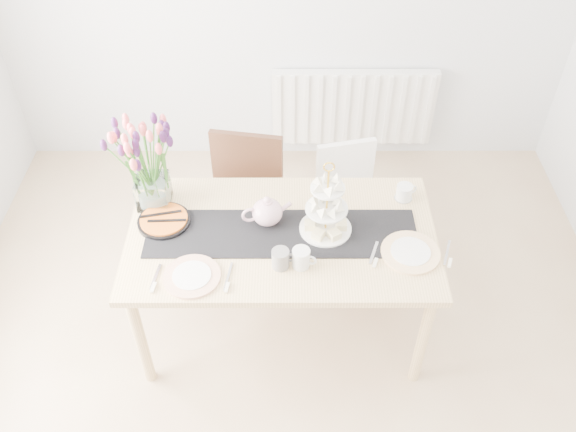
{
  "coord_description": "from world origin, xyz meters",
  "views": [
    {
      "loc": [
        0.01,
        -1.64,
        2.99
      ],
      "look_at": [
        0.01,
        0.52,
        0.92
      ],
      "focal_mm": 38.0,
      "sensor_mm": 36.0,
      "label": 1
    }
  ],
  "objects_px": {
    "radiator": "(353,107)",
    "tulip_vase": "(146,153)",
    "chair_white": "(348,193)",
    "teapot": "(267,212)",
    "plate_left": "(192,276)",
    "cake_stand": "(326,214)",
    "tart_tin": "(164,221)",
    "mug_grey": "(281,259)",
    "mug_white": "(301,258)",
    "plate_right": "(410,252)",
    "cream_jug": "(404,192)",
    "dining_table": "(282,244)",
    "chair_brown": "(244,195)"
  },
  "relations": [
    {
      "from": "radiator",
      "to": "tulip_vase",
      "type": "bearing_deg",
      "value": -131.25
    },
    {
      "from": "chair_white",
      "to": "radiator",
      "type": "bearing_deg",
      "value": 70.89
    },
    {
      "from": "teapot",
      "to": "plate_left",
      "type": "relative_size",
      "value": 0.92
    },
    {
      "from": "cake_stand",
      "to": "teapot",
      "type": "relative_size",
      "value": 1.55
    },
    {
      "from": "tart_tin",
      "to": "mug_grey",
      "type": "distance_m",
      "value": 0.69
    },
    {
      "from": "mug_white",
      "to": "plate_right",
      "type": "relative_size",
      "value": 0.35
    },
    {
      "from": "cake_stand",
      "to": "cream_jug",
      "type": "height_order",
      "value": "cake_stand"
    },
    {
      "from": "chair_white",
      "to": "tulip_vase",
      "type": "height_order",
      "value": "tulip_vase"
    },
    {
      "from": "cake_stand",
      "to": "mug_grey",
      "type": "relative_size",
      "value": 3.86
    },
    {
      "from": "mug_white",
      "to": "mug_grey",
      "type": "bearing_deg",
      "value": -161.11
    },
    {
      "from": "cake_stand",
      "to": "mug_grey",
      "type": "bearing_deg",
      "value": -133.06
    },
    {
      "from": "mug_grey",
      "to": "plate_left",
      "type": "bearing_deg",
      "value": -178.69
    },
    {
      "from": "plate_right",
      "to": "chair_white",
      "type": "bearing_deg",
      "value": 105.59
    },
    {
      "from": "tart_tin",
      "to": "teapot",
      "type": "bearing_deg",
      "value": -0.21
    },
    {
      "from": "cake_stand",
      "to": "teapot",
      "type": "bearing_deg",
      "value": 169.97
    },
    {
      "from": "mug_white",
      "to": "tulip_vase",
      "type": "bearing_deg",
      "value": 166.78
    },
    {
      "from": "dining_table",
      "to": "plate_left",
      "type": "height_order",
      "value": "plate_left"
    },
    {
      "from": "radiator",
      "to": "mug_white",
      "type": "xyz_separation_m",
      "value": [
        -0.42,
        -1.84,
        0.35
      ]
    },
    {
      "from": "cake_stand",
      "to": "chair_white",
      "type": "bearing_deg",
      "value": 73.87
    },
    {
      "from": "tart_tin",
      "to": "plate_left",
      "type": "relative_size",
      "value": 1.0
    },
    {
      "from": "cake_stand",
      "to": "mug_grey",
      "type": "xyz_separation_m",
      "value": [
        -0.23,
        -0.25,
        -0.06
      ]
    },
    {
      "from": "tart_tin",
      "to": "chair_white",
      "type": "bearing_deg",
      "value": 30.08
    },
    {
      "from": "radiator",
      "to": "mug_white",
      "type": "bearing_deg",
      "value": -102.96
    },
    {
      "from": "tart_tin",
      "to": "plate_right",
      "type": "bearing_deg",
      "value": -9.91
    },
    {
      "from": "cake_stand",
      "to": "teapot",
      "type": "height_order",
      "value": "cake_stand"
    },
    {
      "from": "mug_white",
      "to": "plate_left",
      "type": "distance_m",
      "value": 0.53
    },
    {
      "from": "radiator",
      "to": "mug_white",
      "type": "relative_size",
      "value": 11.42
    },
    {
      "from": "chair_brown",
      "to": "cake_stand",
      "type": "bearing_deg",
      "value": -40.07
    },
    {
      "from": "cream_jug",
      "to": "tart_tin",
      "type": "bearing_deg",
      "value": 167.48
    },
    {
      "from": "cake_stand",
      "to": "teapot",
      "type": "xyz_separation_m",
      "value": [
        -0.3,
        0.05,
        -0.03
      ]
    },
    {
      "from": "chair_brown",
      "to": "plate_left",
      "type": "bearing_deg",
      "value": -93.29
    },
    {
      "from": "tulip_vase",
      "to": "cake_stand",
      "type": "xyz_separation_m",
      "value": [
        0.92,
        -0.21,
        -0.22
      ]
    },
    {
      "from": "dining_table",
      "to": "chair_brown",
      "type": "bearing_deg",
      "value": 112.47
    },
    {
      "from": "plate_left",
      "to": "mug_white",
      "type": "bearing_deg",
      "value": 8.36
    },
    {
      "from": "cake_stand",
      "to": "mug_white",
      "type": "xyz_separation_m",
      "value": [
        -0.13,
        -0.24,
        -0.06
      ]
    },
    {
      "from": "teapot",
      "to": "mug_grey",
      "type": "relative_size",
      "value": 2.49
    },
    {
      "from": "dining_table",
      "to": "chair_brown",
      "type": "distance_m",
      "value": 0.63
    },
    {
      "from": "tulip_vase",
      "to": "mug_grey",
      "type": "relative_size",
      "value": 6.02
    },
    {
      "from": "mug_grey",
      "to": "plate_right",
      "type": "distance_m",
      "value": 0.66
    },
    {
      "from": "cream_jug",
      "to": "plate_right",
      "type": "xyz_separation_m",
      "value": [
        -0.02,
        -0.41,
        -0.04
      ]
    },
    {
      "from": "radiator",
      "to": "chair_brown",
      "type": "relative_size",
      "value": 1.35
    },
    {
      "from": "teapot",
      "to": "tart_tin",
      "type": "xyz_separation_m",
      "value": [
        -0.54,
        0.0,
        -0.06
      ]
    },
    {
      "from": "cake_stand",
      "to": "plate_right",
      "type": "xyz_separation_m",
      "value": [
        0.42,
        -0.17,
        -0.11
      ]
    },
    {
      "from": "tart_tin",
      "to": "mug_grey",
      "type": "height_order",
      "value": "mug_grey"
    },
    {
      "from": "dining_table",
      "to": "mug_grey",
      "type": "bearing_deg",
      "value": -90.97
    },
    {
      "from": "tulip_vase",
      "to": "tart_tin",
      "type": "relative_size",
      "value": 2.23
    },
    {
      "from": "dining_table",
      "to": "plate_left",
      "type": "bearing_deg",
      "value": -145.57
    },
    {
      "from": "teapot",
      "to": "tart_tin",
      "type": "relative_size",
      "value": 0.92
    },
    {
      "from": "mug_grey",
      "to": "chair_brown",
      "type": "bearing_deg",
      "value": 97.8
    },
    {
      "from": "cream_jug",
      "to": "tulip_vase",
      "type": "bearing_deg",
      "value": 160.37
    }
  ]
}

